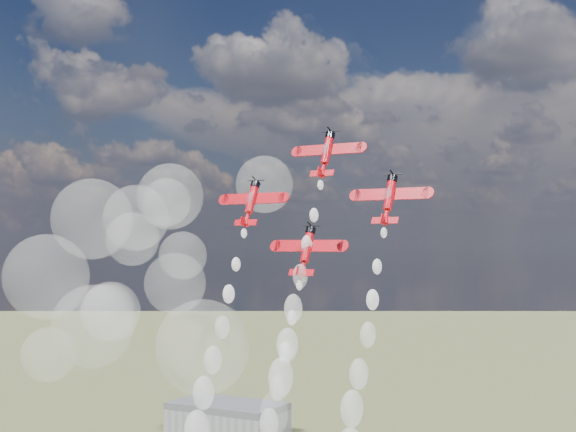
# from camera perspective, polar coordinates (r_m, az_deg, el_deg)

# --- Properties ---
(hangar) EXTENTS (50.00, 28.00, 13.00)m
(hangar) POSITION_cam_1_polar(r_m,az_deg,el_deg) (369.87, -4.34, -14.07)
(hangar) COLOR gray
(hangar) RESTS_ON ground
(plane_lead) EXTENTS (13.34, 6.38, 8.98)m
(plane_lead) POSITION_cam_1_polar(r_m,az_deg,el_deg) (147.93, 2.76, 4.51)
(plane_lead) COLOR red
(plane_lead) RESTS_ON ground
(plane_left) EXTENTS (13.34, 6.38, 8.98)m
(plane_left) POSITION_cam_1_polar(r_m,az_deg,el_deg) (150.54, -2.64, 1.00)
(plane_left) COLOR red
(plane_left) RESTS_ON ground
(plane_right) EXTENTS (13.34, 6.38, 8.98)m
(plane_right) POSITION_cam_1_polar(r_m,az_deg,el_deg) (137.87, 7.21, 1.29)
(plane_right) COLOR red
(plane_right) RESTS_ON ground
(plane_slot) EXTENTS (13.34, 6.38, 8.98)m
(plane_slot) POSITION_cam_1_polar(r_m,az_deg,el_deg) (139.97, 1.33, -2.41)
(plane_slot) COLOR red
(plane_slot) RESTS_ON ground
(smoke_trail_lead) EXTENTS (5.18, 24.79, 52.61)m
(smoke_trail_lead) POSITION_cam_1_polar(r_m,az_deg,el_deg) (132.69, -1.11, -14.36)
(smoke_trail_lead) COLOR white
(smoke_trail_lead) RESTS_ON plane_lead
(drifted_smoke_cloud) EXTENTS (67.22, 33.76, 53.83)m
(drifted_smoke_cloud) POSITION_cam_1_polar(r_m,az_deg,el_deg) (191.86, -11.46, -4.21)
(drifted_smoke_cloud) COLOR white
(drifted_smoke_cloud) RESTS_ON ground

